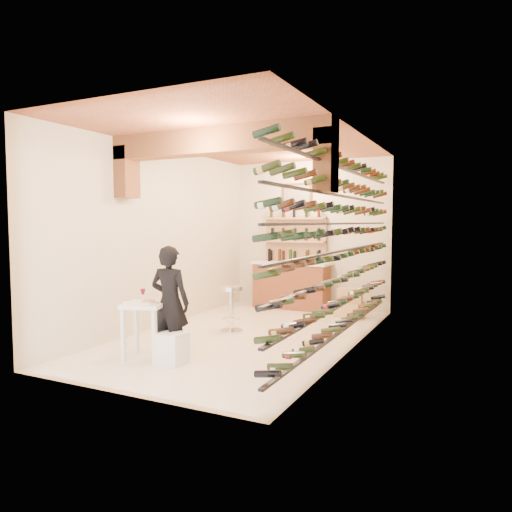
{
  "coord_description": "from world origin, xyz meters",
  "views": [
    {
      "loc": [
        3.52,
        -6.9,
        1.88
      ],
      "look_at": [
        0.0,
        0.3,
        1.3
      ],
      "focal_mm": 33.42,
      "sensor_mm": 36.0,
      "label": 1
    }
  ],
  "objects_px": {
    "wine_rack": "(339,244)",
    "back_counter": "(291,284)",
    "chrome_barstool": "(231,305)",
    "white_stool": "(172,348)",
    "crate_lower": "(350,310)",
    "person": "(170,302)",
    "tasting_table": "(145,313)"
  },
  "relations": [
    {
      "from": "wine_rack",
      "to": "back_counter",
      "type": "bearing_deg",
      "value": 124.66
    },
    {
      "from": "back_counter",
      "to": "chrome_barstool",
      "type": "height_order",
      "value": "back_counter"
    },
    {
      "from": "back_counter",
      "to": "white_stool",
      "type": "distance_m",
      "value": 4.5
    },
    {
      "from": "white_stool",
      "to": "crate_lower",
      "type": "relative_size",
      "value": 0.82
    },
    {
      "from": "wine_rack",
      "to": "person",
      "type": "bearing_deg",
      "value": -138.88
    },
    {
      "from": "tasting_table",
      "to": "crate_lower",
      "type": "xyz_separation_m",
      "value": [
        1.77,
        4.01,
        -0.48
      ]
    },
    {
      "from": "back_counter",
      "to": "chrome_barstool",
      "type": "relative_size",
      "value": 2.17
    },
    {
      "from": "tasting_table",
      "to": "chrome_barstool",
      "type": "bearing_deg",
      "value": 64.86
    },
    {
      "from": "tasting_table",
      "to": "chrome_barstool",
      "type": "xyz_separation_m",
      "value": [
        0.27,
        1.94,
        -0.18
      ]
    },
    {
      "from": "white_stool",
      "to": "crate_lower",
      "type": "xyz_separation_m",
      "value": [
        1.3,
        4.03,
        -0.05
      ]
    },
    {
      "from": "person",
      "to": "back_counter",
      "type": "bearing_deg",
      "value": -96.12
    },
    {
      "from": "tasting_table",
      "to": "person",
      "type": "distance_m",
      "value": 0.37
    },
    {
      "from": "wine_rack",
      "to": "crate_lower",
      "type": "height_order",
      "value": "wine_rack"
    },
    {
      "from": "back_counter",
      "to": "crate_lower",
      "type": "distance_m",
      "value": 1.54
    },
    {
      "from": "white_stool",
      "to": "person",
      "type": "xyz_separation_m",
      "value": [
        -0.17,
        0.19,
        0.57
      ]
    },
    {
      "from": "tasting_table",
      "to": "crate_lower",
      "type": "relative_size",
      "value": 1.85
    },
    {
      "from": "wine_rack",
      "to": "person",
      "type": "distance_m",
      "value": 2.62
    },
    {
      "from": "back_counter",
      "to": "wine_rack",
      "type": "bearing_deg",
      "value": -55.34
    },
    {
      "from": "wine_rack",
      "to": "white_stool",
      "type": "distance_m",
      "value": 2.85
    },
    {
      "from": "tasting_table",
      "to": "white_stool",
      "type": "bearing_deg",
      "value": -20.23
    },
    {
      "from": "wine_rack",
      "to": "crate_lower",
      "type": "relative_size",
      "value": 11.2
    },
    {
      "from": "wine_rack",
      "to": "tasting_table",
      "type": "relative_size",
      "value": 6.05
    },
    {
      "from": "wine_rack",
      "to": "white_stool",
      "type": "bearing_deg",
      "value": -133.1
    },
    {
      "from": "person",
      "to": "chrome_barstool",
      "type": "distance_m",
      "value": 1.81
    },
    {
      "from": "back_counter",
      "to": "person",
      "type": "relative_size",
      "value": 1.09
    },
    {
      "from": "wine_rack",
      "to": "tasting_table",
      "type": "bearing_deg",
      "value": -140.36
    },
    {
      "from": "chrome_barstool",
      "to": "crate_lower",
      "type": "relative_size",
      "value": 1.54
    },
    {
      "from": "person",
      "to": "crate_lower",
      "type": "relative_size",
      "value": 3.06
    },
    {
      "from": "back_counter",
      "to": "crate_lower",
      "type": "relative_size",
      "value": 3.34
    },
    {
      "from": "wine_rack",
      "to": "crate_lower",
      "type": "distance_m",
      "value": 2.64
    },
    {
      "from": "white_stool",
      "to": "person",
      "type": "distance_m",
      "value": 0.62
    },
    {
      "from": "wine_rack",
      "to": "back_counter",
      "type": "xyz_separation_m",
      "value": [
        -1.83,
        2.65,
        -1.02
      ]
    }
  ]
}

